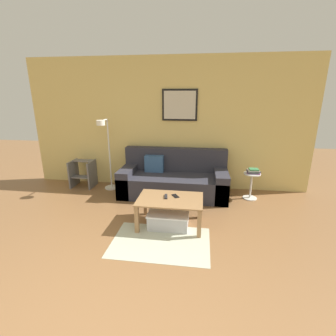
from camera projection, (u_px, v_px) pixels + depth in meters
wall_back at (166, 124)px, 4.82m from camera, size 5.60×0.09×2.55m
area_rug at (161, 242)px, 3.17m from camera, size 1.27×0.85×0.01m
couch at (174, 180)px, 4.66m from camera, size 2.00×0.86×0.84m
coffee_table at (170, 203)px, 3.50m from camera, size 0.93×0.61×0.42m
storage_bin at (169, 218)px, 3.54m from camera, size 0.59×0.44×0.23m
floor_lamp at (107, 153)px, 4.67m from camera, size 0.28×0.52×1.41m
side_table at (251, 184)px, 4.43m from camera, size 0.30×0.30×0.49m
book_stack at (253, 171)px, 4.36m from camera, size 0.24×0.18×0.09m
remote_control at (166, 197)px, 3.52m from camera, size 0.06×0.15×0.02m
cell_phone at (175, 196)px, 3.55m from camera, size 0.13×0.15×0.01m
step_stool at (83, 173)px, 5.03m from camera, size 0.44×0.40×0.55m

